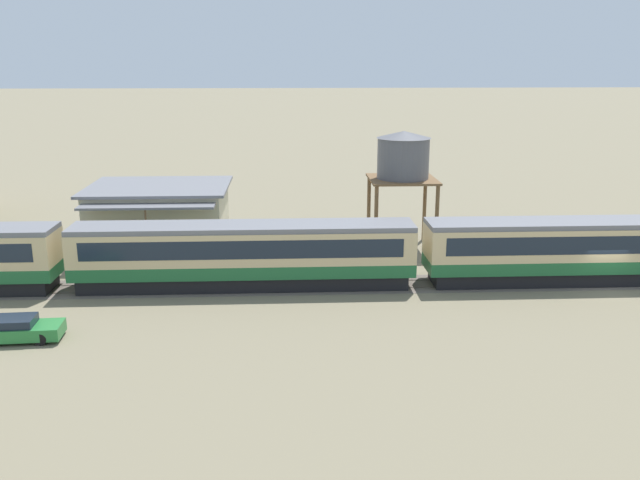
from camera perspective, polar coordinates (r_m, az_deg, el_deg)
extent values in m
plane|color=#7A7056|center=(45.60, 22.66, -3.74)|extent=(600.00, 600.00, 0.00)
cube|color=#1E6033|center=(46.24, 21.74, -1.71)|extent=(20.92, 3.08, 0.80)
cube|color=#D1B784|center=(45.89, 21.91, -0.03)|extent=(20.92, 3.08, 2.01)
cube|color=#192330|center=(45.86, 21.93, 0.09)|extent=(19.25, 3.12, 1.12)
cube|color=slate|center=(45.62, 22.05, 1.37)|extent=(20.92, 2.90, 0.30)
cube|color=black|center=(46.48, 21.65, -2.70)|extent=(20.08, 2.65, 0.88)
cylinder|color=black|center=(43.44, 13.69, -3.26)|extent=(0.90, 0.18, 0.90)
cylinder|color=black|center=(44.75, 13.18, -2.69)|extent=(0.90, 0.18, 0.90)
cube|color=#1E6033|center=(42.19, -6.37, -2.25)|extent=(20.92, 3.08, 0.80)
cube|color=#D1B784|center=(41.80, -6.42, -0.41)|extent=(20.92, 3.08, 2.01)
cube|color=#192330|center=(41.77, -6.43, -0.28)|extent=(19.25, 3.12, 1.12)
cube|color=slate|center=(41.51, -6.47, 1.12)|extent=(20.92, 2.90, 0.30)
cube|color=black|center=(42.44, -6.34, -3.33)|extent=(20.08, 2.65, 0.88)
cylinder|color=black|center=(41.89, 3.09, -3.53)|extent=(0.90, 0.18, 0.90)
cylinder|color=black|center=(43.25, 2.90, -2.92)|extent=(0.90, 0.18, 0.90)
cylinder|color=black|center=(42.77, -15.68, -3.69)|extent=(0.90, 0.18, 0.90)
cylinder|color=black|center=(44.10, -15.28, -3.09)|extent=(0.90, 0.18, 0.90)
cylinder|color=black|center=(46.51, -24.98, -3.06)|extent=(0.90, 0.18, 0.90)
cube|color=#665B51|center=(45.16, 17.10, -3.40)|extent=(144.55, 3.60, 0.01)
cube|color=#4C4238|center=(44.52, 17.41, -3.67)|extent=(144.55, 0.12, 0.04)
cube|color=#4C4238|center=(45.79, 16.80, -3.10)|extent=(144.55, 0.12, 0.04)
cube|color=beige|center=(51.76, -13.28, 1.80)|extent=(9.49, 7.57, 4.56)
cube|color=slate|center=(51.28, -13.44, 4.38)|extent=(10.25, 8.18, 0.20)
cube|color=slate|center=(46.96, -14.39, 2.75)|extent=(9.11, 1.60, 0.16)
cylinder|color=brown|center=(46.87, -14.37, 0.06)|extent=(0.14, 0.14, 4.08)
cylinder|color=brown|center=(53.16, 8.79, 2.69)|extent=(0.28, 0.28, 5.13)
cylinder|color=brown|center=(52.46, 4.13, 2.66)|extent=(0.28, 0.28, 5.13)
cylinder|color=brown|center=(49.01, 9.79, 1.60)|extent=(0.28, 0.28, 5.13)
cylinder|color=brown|center=(48.25, 4.74, 1.55)|extent=(0.28, 0.28, 5.13)
cube|color=brown|center=(50.15, 6.96, 5.10)|extent=(4.85, 4.85, 0.16)
cylinder|color=#56565B|center=(49.91, 7.01, 6.85)|extent=(3.76, 3.76, 2.94)
cone|color=#56565B|center=(49.70, 7.08, 8.81)|extent=(3.95, 3.95, 0.50)
cube|color=#287A38|center=(37.64, -24.30, -7.02)|extent=(4.71, 1.98, 0.64)
cube|color=#192330|center=(37.50, -24.59, -6.27)|extent=(2.39, 1.61, 0.42)
cylinder|color=black|center=(36.60, -22.49, -7.74)|extent=(0.62, 0.20, 0.62)
cylinder|color=black|center=(37.95, -21.86, -6.87)|extent=(0.62, 0.20, 0.62)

